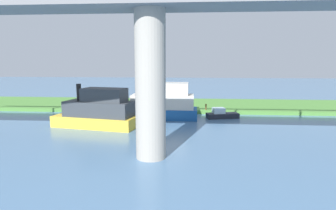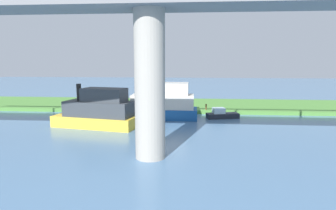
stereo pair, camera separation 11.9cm
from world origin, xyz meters
name	(u,v)px [view 2 (the right image)]	position (x,y,z in m)	size (l,w,h in m)	color
ground_plane	(183,114)	(0.00, 0.00, 0.00)	(160.00, 160.00, 0.00)	#4C7093
grassy_bank	(184,105)	(0.00, -6.00, 0.25)	(80.00, 12.00, 0.50)	#4C8438
bridge_pylon	(150,86)	(1.96, 17.77, 5.45)	(2.25, 2.25, 10.89)	#9E998E
bridge_span	(149,1)	(1.96, 17.76, 11.39)	(59.89, 4.30, 3.25)	slate
person_on_bank	(152,102)	(4.59, -2.24, 1.20)	(0.49, 0.49, 1.39)	#2D334C
mooring_post	(206,107)	(-3.16, -0.73, 0.90)	(0.20, 0.20, 0.79)	brown
motorboat_red	(97,111)	(9.17, 8.47, 1.75)	(9.67, 4.75, 4.73)	gold
skiff_small	(222,114)	(-4.96, 2.50, 0.48)	(4.25, 2.31, 1.35)	#1E232D
pontoon_yellow	(161,104)	(2.68, 3.23, 1.84)	(9.72, 3.31, 4.96)	#195199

